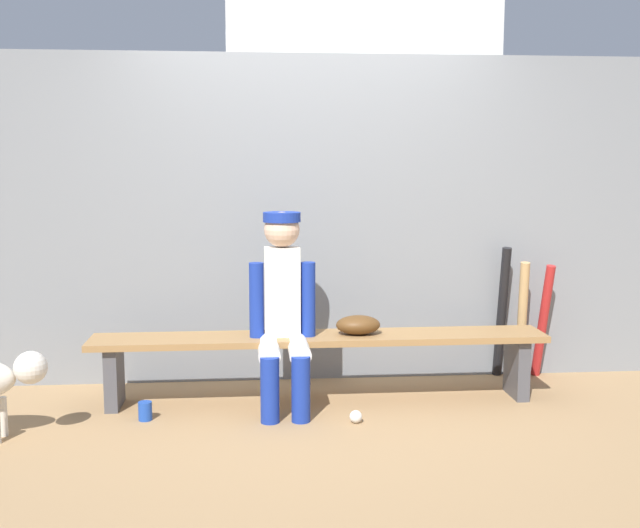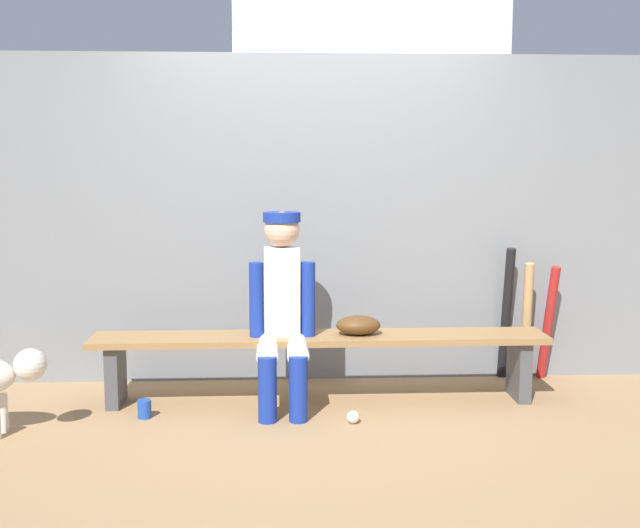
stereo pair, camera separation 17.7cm
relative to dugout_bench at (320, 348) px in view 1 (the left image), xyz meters
name	(u,v)px [view 1 (the left image)]	position (x,y,z in m)	size (l,w,h in m)	color
ground_plane	(320,401)	(0.00, 0.00, -0.34)	(30.00, 30.00, 0.00)	#9E7A51
chainlink_fence	(313,220)	(0.00, 0.53, 0.77)	(5.11, 0.03, 2.23)	gray
dugout_bench	(320,348)	(0.00, 0.00, 0.00)	(2.86, 0.36, 0.43)	olive
player_seated	(283,305)	(-0.24, -0.10, 0.30)	(0.41, 0.55, 1.20)	silver
baseball_glove	(358,325)	(0.24, 0.00, 0.15)	(0.28, 0.20, 0.12)	#593819
bat_aluminum_black	(502,312)	(1.31, 0.44, 0.12)	(0.06, 0.06, 0.93)	black
bat_wood_tan	(522,321)	(1.44, 0.38, 0.07)	(0.06, 0.06, 0.83)	tan
bat_aluminum_red	(543,321)	(1.60, 0.40, 0.06)	(0.06, 0.06, 0.81)	#B22323
baseball	(356,417)	(0.17, -0.43, -0.31)	(0.07, 0.07, 0.07)	white
cup_on_ground	(145,411)	(-1.06, -0.28, -0.29)	(0.08, 0.08, 0.11)	#1E47AD
cup_on_bench	(295,325)	(-0.15, 0.07, 0.14)	(0.08, 0.08, 0.11)	#1E47AD
scoreboard	(374,45)	(0.53, 1.30, 2.06)	(2.41, 0.27, 3.40)	#3F3F42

